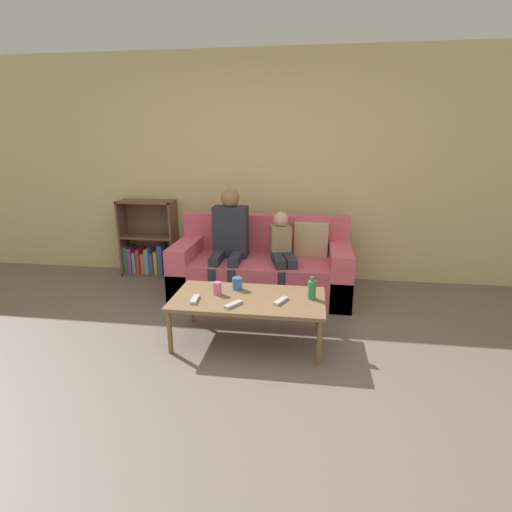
% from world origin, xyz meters
% --- Properties ---
extents(ground_plane, '(22.00, 22.00, 0.00)m').
position_xyz_m(ground_plane, '(0.00, 0.00, 0.00)').
color(ground_plane, '#70665B').
extents(wall_back, '(12.00, 0.06, 2.60)m').
position_xyz_m(wall_back, '(0.00, 2.40, 1.30)').
color(wall_back, beige).
rests_on(wall_back, ground_plane).
extents(couch, '(1.87, 0.87, 0.82)m').
position_xyz_m(couch, '(0.12, 1.77, 0.28)').
color(couch, '#DB5B70').
rests_on(couch, ground_plane).
extents(bookshelf, '(0.68, 0.28, 0.93)m').
position_xyz_m(bookshelf, '(-1.38, 2.25, 0.36)').
color(bookshelf, brown).
rests_on(bookshelf, ground_plane).
extents(coffee_table, '(1.24, 0.66, 0.39)m').
position_xyz_m(coffee_table, '(0.14, 0.66, 0.36)').
color(coffee_table, brown).
rests_on(coffee_table, ground_plane).
extents(person_adult, '(0.36, 0.61, 1.14)m').
position_xyz_m(person_adult, '(-0.23, 1.69, 0.65)').
color(person_adult, '#282D38').
rests_on(person_adult, ground_plane).
extents(person_child, '(0.35, 0.64, 0.91)m').
position_xyz_m(person_child, '(0.34, 1.63, 0.51)').
color(person_child, '#282D38').
rests_on(person_child, ground_plane).
extents(cup_near, '(0.07, 0.07, 0.11)m').
position_xyz_m(cup_near, '(-0.13, 0.70, 0.44)').
color(cup_near, pink).
rests_on(cup_near, coffee_table).
extents(cup_far, '(0.08, 0.08, 0.11)m').
position_xyz_m(cup_far, '(0.02, 0.83, 0.44)').
color(cup_far, '#3D70B2').
rests_on(cup_far, coffee_table).
extents(tv_remote_0, '(0.12, 0.17, 0.02)m').
position_xyz_m(tv_remote_0, '(0.41, 0.60, 0.40)').
color(tv_remote_0, '#B7B7BC').
rests_on(tv_remote_0, coffee_table).
extents(tv_remote_1, '(0.06, 0.17, 0.02)m').
position_xyz_m(tv_remote_1, '(-0.27, 0.54, 0.40)').
color(tv_remote_1, '#B7B7BC').
rests_on(tv_remote_1, coffee_table).
extents(tv_remote_2, '(0.13, 0.17, 0.02)m').
position_xyz_m(tv_remote_2, '(0.05, 0.48, 0.40)').
color(tv_remote_2, '#B7B7BC').
rests_on(tv_remote_2, coffee_table).
extents(bottle, '(0.07, 0.07, 0.19)m').
position_xyz_m(bottle, '(0.66, 0.71, 0.47)').
color(bottle, '#33844C').
rests_on(bottle, coffee_table).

